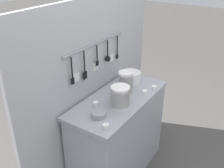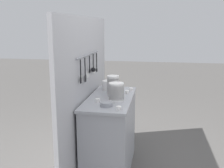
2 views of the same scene
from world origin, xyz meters
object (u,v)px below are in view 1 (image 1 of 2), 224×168
steel_mixing_bowl (99,114)px  cup_front_right (154,88)px  bowl_stack_back_corner (120,97)px  bowl_stack_nested_right (126,83)px  cup_mid_row (96,104)px  cup_by_caddy (145,92)px  plate_stack (131,77)px  cup_centre (106,126)px

steel_mixing_bowl → cup_front_right: bearing=-14.9°
bowl_stack_back_corner → bowl_stack_nested_right: bearing=18.8°
bowl_stack_back_corner → cup_mid_row: bowl_stack_back_corner is taller
bowl_stack_nested_right → cup_by_caddy: (0.10, -0.15, -0.10)m
steel_mixing_bowl → cup_by_caddy: 0.57m
steel_mixing_bowl → cup_mid_row: (0.12, 0.12, -0.00)m
bowl_stack_nested_right → cup_mid_row: 0.36m
bowl_stack_back_corner → plate_stack: (0.46, 0.15, -0.04)m
bowl_stack_nested_right → plate_stack: size_ratio=1.17×
bowl_stack_nested_right → steel_mixing_bowl: size_ratio=1.81×
cup_centre → cup_front_right: bearing=-2.8°
cup_front_right → bowl_stack_back_corner: bearing=165.5°
bowl_stack_back_corner → plate_stack: bowl_stack_back_corner is taller
plate_stack → cup_front_right: (-0.01, -0.27, -0.04)m
cup_centre → cup_mid_row: size_ratio=1.00×
plate_stack → cup_mid_row: 0.58m
bowl_stack_back_corner → cup_front_right: size_ratio=3.85×
steel_mixing_bowl → cup_by_caddy: (0.55, -0.14, -0.00)m
plate_stack → bowl_stack_nested_right: bearing=-162.1°
steel_mixing_bowl → bowl_stack_back_corner: bearing=-15.6°
cup_front_right → cup_by_caddy: bearing=164.6°
steel_mixing_bowl → cup_by_caddy: size_ratio=2.54×
cup_front_right → cup_by_caddy: 0.14m
plate_stack → steel_mixing_bowl: size_ratio=1.55×
steel_mixing_bowl → plate_stack: bearing=7.4°
cup_centre → cup_by_caddy: bearing=-0.2°
bowl_stack_back_corner → steel_mixing_bowl: (-0.23, 0.06, -0.08)m
plate_stack → cup_by_caddy: size_ratio=3.93×
bowl_stack_back_corner → cup_centre: bearing=-166.9°
steel_mixing_bowl → bowl_stack_nested_right: bearing=1.2°
bowl_stack_nested_right → bowl_stack_back_corner: bearing=-161.2°
cup_centre → cup_mid_row: bearing=49.0°
steel_mixing_bowl → cup_front_right: (0.68, -0.18, -0.00)m
cup_mid_row → cup_by_caddy: bearing=-31.6°
steel_mixing_bowl → cup_mid_row: bearing=44.5°
steel_mixing_bowl → cup_centre: steel_mixing_bowl is taller
bowl_stack_back_corner → steel_mixing_bowl: 0.25m
cup_front_right → plate_stack: bearing=87.1°
plate_stack → cup_mid_row: bearing=177.2°
cup_by_caddy → cup_mid_row: size_ratio=1.00×
cup_by_caddy → cup_mid_row: bearing=148.4°
plate_stack → steel_mixing_bowl: plate_stack is taller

